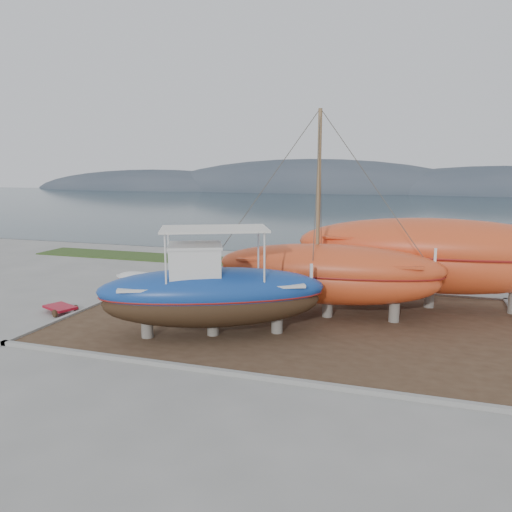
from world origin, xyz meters
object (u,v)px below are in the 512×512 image
(blue_caique, at_px, (212,282))
(white_dinghy, at_px, (144,285))
(orange_sailboat, at_px, (330,216))
(red_trailer, at_px, (60,309))
(orange_bare_hull, at_px, (431,265))

(blue_caique, xyz_separation_m, white_dinghy, (-5.49, 4.35, -1.48))
(orange_sailboat, relative_size, red_trailer, 4.37)
(blue_caique, height_order, orange_bare_hull, blue_caique)
(orange_bare_hull, xyz_separation_m, red_trailer, (-15.52, -5.78, -1.88))
(orange_bare_hull, bearing_deg, red_trailer, -161.35)
(blue_caique, height_order, red_trailer, blue_caique)
(white_dinghy, distance_m, orange_sailboat, 9.96)
(red_trailer, bearing_deg, orange_sailboat, 36.51)
(orange_sailboat, distance_m, red_trailer, 12.46)
(blue_caique, distance_m, orange_sailboat, 5.71)
(blue_caique, height_order, white_dinghy, blue_caique)
(blue_caique, distance_m, orange_bare_hull, 10.26)
(white_dinghy, height_order, orange_bare_hull, orange_bare_hull)
(orange_sailboat, distance_m, orange_bare_hull, 5.57)
(white_dinghy, bearing_deg, red_trailer, -101.58)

